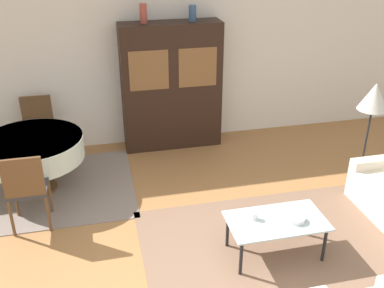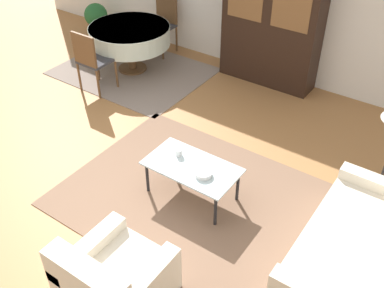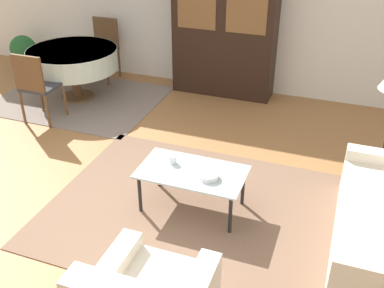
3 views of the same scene
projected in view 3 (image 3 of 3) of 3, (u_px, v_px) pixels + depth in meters
ground_plane at (94, 213)px, 4.49m from camera, size 14.00×14.00×0.00m
wall_back at (210, 0)px, 6.77m from camera, size 10.00×0.06×2.70m
area_rug at (196, 210)px, 4.53m from camera, size 2.95×2.28×0.01m
dining_rug at (80, 99)px, 6.89m from camera, size 2.41×1.86×0.01m
coffee_table at (192, 175)px, 4.37m from camera, size 1.04×0.58×0.44m
display_cabinet at (225, 30)px, 6.64m from camera, size 1.53×0.44×1.97m
dining_table at (73, 59)px, 6.64m from camera, size 1.32×1.32×0.76m
dining_chair_near at (36, 83)px, 5.94m from camera, size 0.44×0.44×0.98m
dining_chair_far at (103, 45)px, 7.38m from camera, size 0.44×0.44×0.98m
cup at (173, 159)px, 4.45m from camera, size 0.08×0.08×0.08m
bowl at (209, 176)px, 4.23m from camera, size 0.19×0.19×0.05m
potted_plant at (24, 51)px, 7.85m from camera, size 0.44×0.44×0.61m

